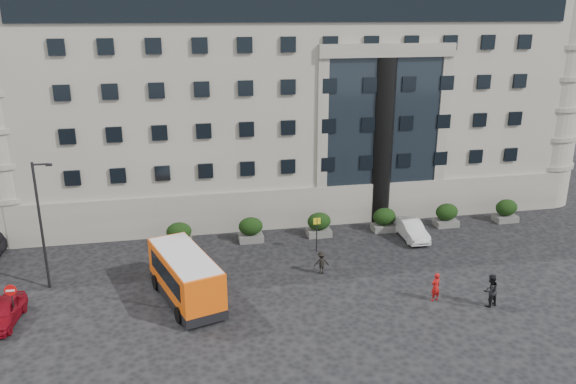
# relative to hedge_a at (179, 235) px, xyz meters

# --- Properties ---
(ground) EXTENTS (120.00, 120.00, 0.00)m
(ground) POSITION_rel_hedge_a_xyz_m (4.00, -7.80, -0.93)
(ground) COLOR black
(ground) RESTS_ON ground
(civic_building) EXTENTS (44.00, 24.00, 18.00)m
(civic_building) POSITION_rel_hedge_a_xyz_m (10.00, 14.20, 8.07)
(civic_building) COLOR gray
(civic_building) RESTS_ON ground
(entrance_column) EXTENTS (1.80, 1.80, 13.00)m
(entrance_column) POSITION_rel_hedge_a_xyz_m (16.00, 2.50, 5.57)
(entrance_column) COLOR black
(entrance_column) RESTS_ON ground
(hedge_a) EXTENTS (1.80, 1.26, 1.84)m
(hedge_a) POSITION_rel_hedge_a_xyz_m (0.00, 0.00, 0.00)
(hedge_a) COLOR #5C5C5A
(hedge_a) RESTS_ON ground
(hedge_b) EXTENTS (1.80, 1.26, 1.84)m
(hedge_b) POSITION_rel_hedge_a_xyz_m (5.20, 0.00, 0.00)
(hedge_b) COLOR #5C5C5A
(hedge_b) RESTS_ON ground
(hedge_c) EXTENTS (1.80, 1.26, 1.84)m
(hedge_c) POSITION_rel_hedge_a_xyz_m (10.40, 0.00, 0.00)
(hedge_c) COLOR #5C5C5A
(hedge_c) RESTS_ON ground
(hedge_d) EXTENTS (1.80, 1.26, 1.84)m
(hedge_d) POSITION_rel_hedge_a_xyz_m (15.60, 0.00, 0.00)
(hedge_d) COLOR #5C5C5A
(hedge_d) RESTS_ON ground
(hedge_e) EXTENTS (1.80, 1.26, 1.84)m
(hedge_e) POSITION_rel_hedge_a_xyz_m (20.80, 0.00, 0.00)
(hedge_e) COLOR #5C5C5A
(hedge_e) RESTS_ON ground
(hedge_f) EXTENTS (1.80, 1.26, 1.84)m
(hedge_f) POSITION_rel_hedge_a_xyz_m (26.00, 0.00, 0.00)
(hedge_f) COLOR #5C5C5A
(hedge_f) RESTS_ON ground
(street_lamp) EXTENTS (1.16, 0.18, 8.00)m
(street_lamp) POSITION_rel_hedge_a_xyz_m (-7.94, -4.80, 3.44)
(street_lamp) COLOR #262628
(street_lamp) RESTS_ON ground
(bus_stop_sign) EXTENTS (0.50, 0.08, 2.52)m
(bus_stop_sign) POSITION_rel_hedge_a_xyz_m (9.50, -2.80, 0.80)
(bus_stop_sign) COLOR #262628
(bus_stop_sign) RESTS_ON ground
(no_entry_sign) EXTENTS (0.64, 0.16, 2.32)m
(no_entry_sign) POSITION_rel_hedge_a_xyz_m (-9.00, -8.84, 0.72)
(no_entry_sign) COLOR #262628
(no_entry_sign) RESTS_ON ground
(minibus) EXTENTS (4.38, 7.37, 2.91)m
(minibus) POSITION_rel_hedge_a_xyz_m (0.25, -8.07, 0.67)
(minibus) COLOR #F2550B
(minibus) RESTS_ON ground
(red_truck) EXTENTS (2.93, 5.11, 2.59)m
(red_truck) POSITION_rel_hedge_a_xyz_m (-13.56, 6.87, 0.40)
(red_truck) COLOR maroon
(red_truck) RESTS_ON ground
(parked_car_a) EXTENTS (1.93, 4.07, 1.34)m
(parked_car_a) POSITION_rel_hedge_a_xyz_m (-9.58, -8.74, -0.26)
(parked_car_a) COLOR maroon
(parked_car_a) RESTS_ON ground
(parked_car_d) EXTENTS (2.39, 4.57, 1.23)m
(parked_car_d) POSITION_rel_hedge_a_xyz_m (-7.50, 5.48, -0.31)
(parked_car_d) COLOR black
(parked_car_d) RESTS_ON ground
(white_taxi) EXTENTS (1.53, 4.22, 1.38)m
(white_taxi) POSITION_rel_hedge_a_xyz_m (17.04, -1.82, -0.24)
(white_taxi) COLOR silver
(white_taxi) RESTS_ON ground
(pedestrian_a) EXTENTS (0.74, 0.60, 1.77)m
(pedestrian_a) POSITION_rel_hedge_a_xyz_m (14.58, -11.07, -0.04)
(pedestrian_a) COLOR #AA1211
(pedestrian_a) RESTS_ON ground
(pedestrian_b) EXTENTS (1.13, 0.98, 1.97)m
(pedestrian_b) POSITION_rel_hedge_a_xyz_m (17.38, -12.26, 0.06)
(pedestrian_b) COLOR black
(pedestrian_b) RESTS_ON ground
(pedestrian_c) EXTENTS (1.00, 0.59, 1.54)m
(pedestrian_c) POSITION_rel_hedge_a_xyz_m (8.95, -6.24, -0.16)
(pedestrian_c) COLOR black
(pedestrian_c) RESTS_ON ground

